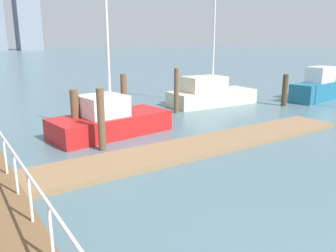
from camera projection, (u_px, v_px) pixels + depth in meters
ground_plane at (36, 110)px, 19.70m from camera, size 300.00×300.00×0.00m
floating_dock at (202, 145)px, 12.87m from camera, size 14.16×2.00×0.18m
boardwalk_railing at (14, 161)px, 7.92m from camera, size 0.06×27.49×1.08m
dock_piling_0 at (101, 120)px, 12.33m from camera, size 0.27×0.27×2.30m
dock_piling_1 at (75, 114)px, 13.92m from camera, size 0.35×0.35×2.02m
dock_piling_2 at (285, 90)px, 20.84m from camera, size 0.33×0.33×1.94m
dock_piling_3 at (124, 99)px, 16.23m from camera, size 0.29×0.29×2.41m
dock_piling_4 at (176, 91)px, 18.78m from camera, size 0.27×0.27×2.47m
moored_boat_1 at (317, 87)px, 22.86m from camera, size 4.78×2.13×2.22m
moored_boat_2 at (210, 94)px, 21.21m from camera, size 5.68×2.46×8.15m
moored_boat_4 at (109, 120)px, 14.52m from camera, size 5.30×2.77×5.93m
skyline_tower_3 at (27, 12)px, 128.06m from camera, size 8.49×8.61×27.81m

